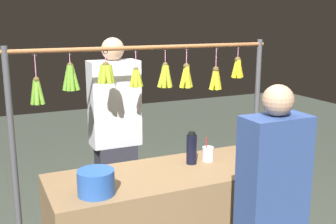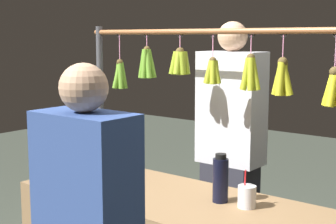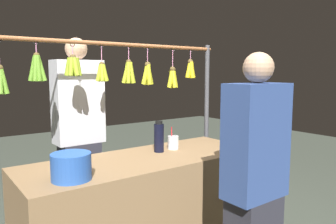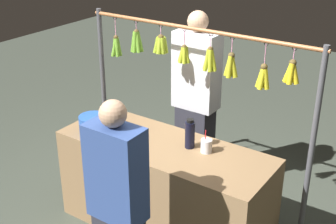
{
  "view_description": "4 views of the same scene",
  "coord_description": "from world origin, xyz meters",
  "px_view_note": "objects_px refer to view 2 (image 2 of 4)",
  "views": [
    {
      "loc": [
        1.19,
        2.5,
        1.87
      ],
      "look_at": [
        0.04,
        0.0,
        1.25
      ],
      "focal_mm": 44.45,
      "sensor_mm": 36.0,
      "label": 1
    },
    {
      "loc": [
        -1.47,
        1.96,
        1.62
      ],
      "look_at": [
        0.08,
        0.0,
        1.25
      ],
      "focal_mm": 53.9,
      "sensor_mm": 36.0,
      "label": 2
    },
    {
      "loc": [
        1.25,
        1.96,
        1.43
      ],
      "look_at": [
        -0.21,
        0.0,
        1.13
      ],
      "focal_mm": 35.24,
      "sensor_mm": 36.0,
      "label": 3
    },
    {
      "loc": [
        -1.85,
        2.65,
        2.58
      ],
      "look_at": [
        -0.04,
        0.0,
        1.11
      ],
      "focal_mm": 49.65,
      "sensor_mm": 36.0,
      "label": 4
    }
  ],
  "objects_px": {
    "blue_bucket": "(75,171)",
    "vendor_person": "(230,158)",
    "drink_cup": "(247,196)",
    "water_bottle": "(220,179)"
  },
  "relations": [
    {
      "from": "blue_bucket",
      "to": "vendor_person",
      "type": "height_order",
      "value": "vendor_person"
    },
    {
      "from": "vendor_person",
      "to": "drink_cup",
      "type": "bearing_deg",
      "value": 126.68
    },
    {
      "from": "water_bottle",
      "to": "vendor_person",
      "type": "distance_m",
      "value": 0.79
    },
    {
      "from": "water_bottle",
      "to": "blue_bucket",
      "type": "bearing_deg",
      "value": 17.3
    },
    {
      "from": "water_bottle",
      "to": "vendor_person",
      "type": "relative_size",
      "value": 0.14
    },
    {
      "from": "drink_cup",
      "to": "vendor_person",
      "type": "distance_m",
      "value": 0.86
    },
    {
      "from": "blue_bucket",
      "to": "vendor_person",
      "type": "xyz_separation_m",
      "value": [
        -0.42,
        -0.94,
        -0.04
      ]
    },
    {
      "from": "blue_bucket",
      "to": "water_bottle",
      "type": "bearing_deg",
      "value": -162.7
    },
    {
      "from": "blue_bucket",
      "to": "drink_cup",
      "type": "bearing_deg",
      "value": -164.79
    },
    {
      "from": "drink_cup",
      "to": "blue_bucket",
      "type": "bearing_deg",
      "value": 15.21
    }
  ]
}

